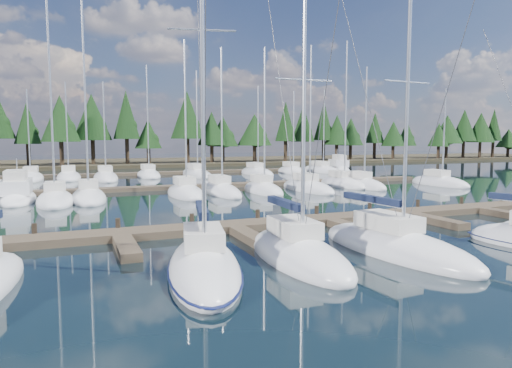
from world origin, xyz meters
name	(u,v)px	position (x,y,z in m)	size (l,w,h in m)	color
ground	(252,199)	(0.00, 30.00, 0.00)	(260.00, 260.00, 0.00)	black
far_shore	(146,162)	(0.00, 90.00, 0.30)	(220.00, 30.00, 0.60)	#322B1B
main_dock	(330,221)	(0.00, 17.36, 0.20)	(44.00, 6.13, 0.90)	#4B3E2E
back_docks	(195,178)	(0.00, 49.58, 0.20)	(50.00, 21.80, 0.40)	#4B3E2E
front_sailboat_1	(204,266)	(-9.66, 10.48, 0.31)	(4.51, 8.95, 16.10)	silver
front_sailboat_2	(298,254)	(-5.52, 10.85, 0.29)	(3.03, 8.21, 13.44)	silver
front_sailboat_3	(394,246)	(-0.89, 10.43, 0.28)	(3.62, 9.48, 13.57)	silver
back_sailboat_rows	(208,181)	(0.35, 45.05, 0.27)	(46.49, 32.35, 16.91)	silver
motor_yacht_left	(17,195)	(-18.41, 35.91, 0.47)	(2.97, 8.49, 4.21)	silver
motor_yacht_right	(338,168)	(25.79, 57.41, 0.47)	(5.08, 8.95, 4.24)	silver
tree_line	(143,126)	(-1.81, 80.20, 7.41)	(184.74, 11.96, 13.47)	black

